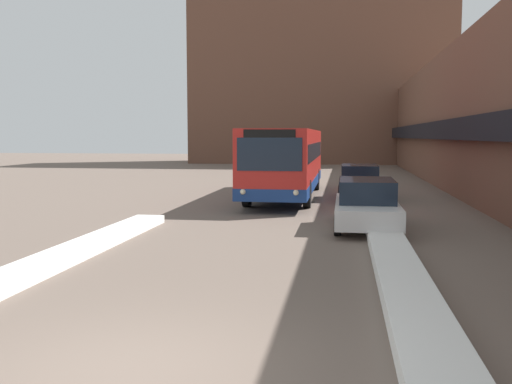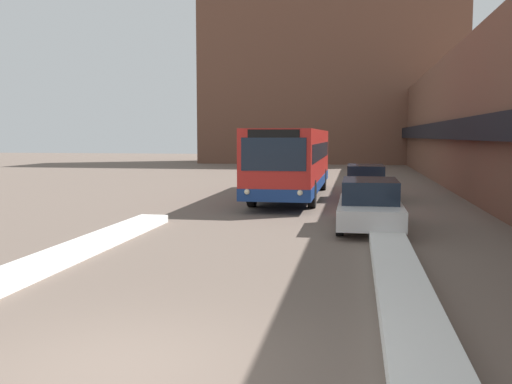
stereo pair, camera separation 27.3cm
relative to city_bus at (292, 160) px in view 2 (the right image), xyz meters
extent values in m
plane|color=#66564C|center=(0.04, -19.44, -1.67)|extent=(160.00, 160.00, 0.00)
cube|color=brown|center=(10.04, 4.56, 1.93)|extent=(5.00, 60.00, 7.19)
cube|color=black|center=(7.29, 4.56, 1.38)|extent=(0.50, 60.00, 0.90)
cube|color=brown|center=(0.04, 34.06, 7.83)|extent=(26.00, 8.00, 19.00)
cube|color=silver|center=(-3.56, -15.57, -1.55)|extent=(0.90, 14.84, 0.24)
cube|color=silver|center=(3.64, -14.48, -1.52)|extent=(0.90, 15.81, 0.29)
cube|color=red|center=(0.00, 0.01, 0.08)|extent=(2.59, 11.97, 2.57)
cube|color=navy|center=(0.00, 0.01, -0.98)|extent=(2.61, 11.99, 0.45)
cube|color=#192333|center=(0.00, 0.01, 0.44)|extent=(2.62, 11.01, 0.71)
cube|color=#192333|center=(0.00, -5.99, 0.46)|extent=(2.28, 0.03, 1.15)
cube|color=black|center=(0.00, -5.99, 1.18)|extent=(1.81, 0.03, 0.28)
sphere|color=#F2EAC6|center=(-0.93, -6.00, -0.85)|extent=(0.20, 0.20, 0.20)
sphere|color=#F2EAC6|center=(0.93, -6.00, -0.85)|extent=(0.20, 0.20, 0.20)
cylinder|color=black|center=(-1.18, -3.70, -1.12)|extent=(0.28, 1.09, 1.09)
cylinder|color=black|center=(1.18, -3.70, -1.12)|extent=(0.28, 1.09, 1.09)
cylinder|color=black|center=(-1.18, 3.72, -1.12)|extent=(0.28, 1.09, 1.09)
cylinder|color=black|center=(1.18, 3.72, -1.12)|extent=(0.28, 1.09, 1.09)
cube|color=silver|center=(3.24, -8.25, -1.14)|extent=(1.83, 4.76, 0.57)
cube|color=#192333|center=(3.24, -8.13, -0.53)|extent=(1.61, 2.62, 0.66)
cylinder|color=black|center=(4.08, -9.72, -1.37)|extent=(0.20, 0.60, 0.60)
cylinder|color=black|center=(2.41, -9.72, -1.37)|extent=(0.20, 0.60, 0.60)
cylinder|color=black|center=(4.08, -6.78, -1.37)|extent=(0.20, 0.60, 0.60)
cylinder|color=black|center=(2.41, -6.78, -1.37)|extent=(0.20, 0.60, 0.60)
cube|color=black|center=(3.24, -0.24, -1.12)|extent=(1.78, 4.65, 0.56)
cube|color=#192333|center=(3.24, -0.12, -0.50)|extent=(1.56, 2.56, 0.67)
cylinder|color=black|center=(4.05, -1.68, -1.33)|extent=(0.20, 0.67, 0.67)
cylinder|color=black|center=(2.44, -1.68, -1.33)|extent=(0.20, 0.67, 0.67)
cylinder|color=black|center=(4.05, 1.20, -1.33)|extent=(0.20, 0.67, 0.67)
cylinder|color=black|center=(2.44, 1.20, -1.33)|extent=(0.20, 0.67, 0.67)
camera|label=1|loc=(2.55, -25.56, 1.10)|focal=40.00mm
camera|label=2|loc=(2.82, -25.52, 1.10)|focal=40.00mm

